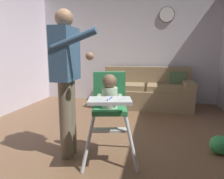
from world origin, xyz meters
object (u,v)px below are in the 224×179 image
object	(u,v)px
couch	(146,92)
adult_standing	(67,76)
toy_ball	(219,145)
high_chair	(110,100)
wall_clock	(167,15)

from	to	relation	value
couch	adult_standing	bearing A→B (deg)	-17.24
couch	adult_standing	world-z (taller)	adult_standing
couch	toy_ball	bearing A→B (deg)	24.71
high_chair	adult_standing	xyz separation A→B (m)	(-0.48, -0.01, 0.25)
couch	adult_standing	distance (m)	2.64
couch	high_chair	distance (m)	2.49
adult_standing	toy_ball	xyz separation A→B (m)	(1.72, 0.39, -0.81)
couch	adult_standing	size ratio (longest dim) A/B	1.19
toy_ball	adult_standing	bearing A→B (deg)	-167.36
couch	high_chair	world-z (taller)	high_chair
adult_standing	wall_clock	bearing A→B (deg)	67.32
adult_standing	toy_ball	size ratio (longest dim) A/B	7.43
couch	wall_clock	bearing A→B (deg)	140.65
wall_clock	high_chair	bearing A→B (deg)	-103.03
couch	adult_standing	xyz separation A→B (m)	(-0.76, -2.46, 0.59)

